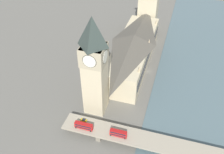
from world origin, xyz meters
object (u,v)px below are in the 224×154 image
object	(u,v)px
parliament_hall	(134,50)
victoria_tower	(148,7)
clock_tower	(94,66)
car_northbound_tail	(84,120)
double_decker_bus_lead	(118,133)
road_bridge	(192,152)
double_decker_bus_mid	(84,126)

from	to	relation	value
parliament_hall	victoria_tower	world-z (taller)	victoria_tower
parliament_hall	clock_tower	distance (m)	66.49
parliament_hall	clock_tower	size ratio (longest dim) A/B	1.42
clock_tower	car_northbound_tail	distance (m)	36.04
double_decker_bus_lead	parliament_hall	bearing A→B (deg)	-82.87
clock_tower	double_decker_bus_lead	xyz separation A→B (m)	(-22.81, 23.85, -28.76)
clock_tower	car_northbound_tail	size ratio (longest dim) A/B	17.13
road_bridge	double_decker_bus_mid	xyz separation A→B (m)	(66.05, 3.07, 3.68)
victoria_tower	car_northbound_tail	world-z (taller)	victoria_tower
double_decker_bus_lead	car_northbound_tail	bearing A→B (deg)	-11.58
road_bridge	parliament_hall	bearing A→B (deg)	-56.56
road_bridge	double_decker_bus_lead	world-z (taller)	double_decker_bus_lead
road_bridge	double_decker_bus_lead	distance (m)	44.11
parliament_hall	double_decker_bus_mid	distance (m)	86.56
double_decker_bus_lead	car_northbound_tail	world-z (taller)	double_decker_bus_lead
parliament_hall	double_decker_bus_mid	size ratio (longest dim) A/B	8.53
clock_tower	double_decker_bus_lead	distance (m)	43.78
clock_tower	road_bridge	distance (m)	77.23
parliament_hall	double_decker_bus_lead	xyz separation A→B (m)	(-10.62, 84.88, -5.36)
road_bridge	car_northbound_tail	bearing A→B (deg)	-2.26
road_bridge	double_decker_bus_mid	size ratio (longest dim) A/B	13.63
parliament_hall	road_bridge	size ratio (longest dim) A/B	0.63
parliament_hall	clock_tower	world-z (taller)	clock_tower
double_decker_bus_mid	parliament_hall	bearing A→B (deg)	-97.68
parliament_hall	double_decker_bus_mid	bearing A→B (deg)	82.32
parliament_hall	car_northbound_tail	bearing A→B (deg)	80.05
parliament_hall	double_decker_bus_lead	world-z (taller)	parliament_hall
victoria_tower	clock_tower	bearing A→B (deg)	84.43
victoria_tower	parliament_hall	bearing A→B (deg)	90.05
victoria_tower	double_decker_bus_lead	world-z (taller)	victoria_tower
clock_tower	double_decker_bus_lead	bearing A→B (deg)	133.72
road_bridge	victoria_tower	bearing A→B (deg)	-69.49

